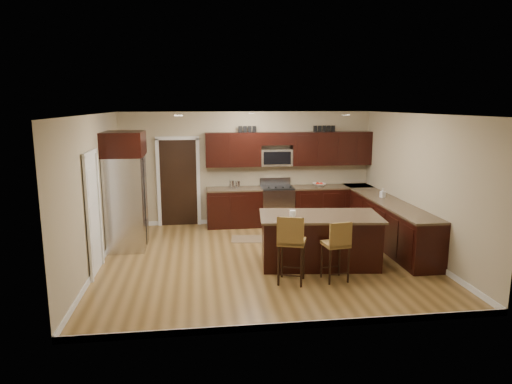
{
  "coord_description": "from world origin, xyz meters",
  "views": [
    {
      "loc": [
        -1.2,
        -8.11,
        2.88
      ],
      "look_at": [
        -0.09,
        0.4,
        1.22
      ],
      "focal_mm": 32.0,
      "sensor_mm": 36.0,
      "label": 1
    }
  ],
  "objects": [
    {
      "name": "doorway",
      "position": [
        -1.65,
        2.73,
        1.03
      ],
      "size": [
        0.85,
        0.03,
        2.06
      ],
      "primitive_type": "cube",
      "color": "black",
      "rests_on": "floor"
    },
    {
      "name": "pantry_door",
      "position": [
        -2.98,
        -0.3,
        1.02
      ],
      "size": [
        0.03,
        0.8,
        2.04
      ],
      "primitive_type": "cube",
      "color": "white",
      "rests_on": "floor"
    },
    {
      "name": "range",
      "position": [
        0.68,
        2.45,
        0.47
      ],
      "size": [
        0.76,
        0.64,
        1.11
      ],
      "color": "silver",
      "rests_on": "floor"
    },
    {
      "name": "stool_left",
      "position": [
        0.26,
        -1.23,
        0.71
      ],
      "size": [
        0.54,
        0.54,
        1.14
      ],
      "rotation": [
        0.0,
        0.0,
        -0.33
      ],
      "color": "olive",
      "rests_on": "floor"
    },
    {
      "name": "microwave",
      "position": [
        0.68,
        2.6,
        1.62
      ],
      "size": [
        0.76,
        0.31,
        0.4
      ],
      "primitive_type": "cube",
      "color": "silver",
      "rests_on": "upper_cabinets"
    },
    {
      "name": "floor_mat",
      "position": [
        -0.09,
        1.3,
        0.01
      ],
      "size": [
        0.9,
        0.65,
        0.01
      ],
      "primitive_type": "cube",
      "rotation": [
        0.0,
        0.0,
        -0.12
      ],
      "color": "brown",
      "rests_on": "floor"
    },
    {
      "name": "island_jar",
      "position": [
        0.46,
        -0.39,
        0.97
      ],
      "size": [
        0.1,
        0.1,
        0.1
      ],
      "primitive_type": "cylinder",
      "color": "white",
      "rests_on": "island"
    },
    {
      "name": "ceiling",
      "position": [
        0.0,
        0.0,
        2.7
      ],
      "size": [
        6.0,
        6.0,
        0.0
      ],
      "primitive_type": "plane",
      "rotation": [
        3.14,
        0.0,
        0.0
      ],
      "color": "silver",
      "rests_on": "wall_back"
    },
    {
      "name": "fruit_bowl",
      "position": [
        1.71,
        2.45,
        0.96
      ],
      "size": [
        0.32,
        0.32,
        0.07
      ],
      "primitive_type": "imported",
      "rotation": [
        0.0,
        0.0,
        0.04
      ],
      "color": "silver",
      "rests_on": "base_cabinets"
    },
    {
      "name": "canister_short",
      "position": [
        -0.26,
        2.45,
        1.01
      ],
      "size": [
        0.11,
        0.11,
        0.17
      ],
      "primitive_type": "cylinder",
      "color": "silver",
      "rests_on": "base_cabinets"
    },
    {
      "name": "letter_decor",
      "position": [
        0.9,
        2.58,
        2.29
      ],
      "size": [
        2.2,
        0.03,
        0.15
      ],
      "primitive_type": null,
      "color": "black",
      "rests_on": "upper_cabinets"
    },
    {
      "name": "wall_back",
      "position": [
        0.0,
        2.75,
        1.35
      ],
      "size": [
        6.0,
        0.0,
        6.0
      ],
      "primitive_type": "plane",
      "rotation": [
        1.57,
        0.0,
        0.0
      ],
      "color": "tan",
      "rests_on": "floor"
    },
    {
      "name": "canister_tall",
      "position": [
        -0.4,
        2.45,
        1.01
      ],
      "size": [
        0.12,
        0.12,
        0.19
      ],
      "primitive_type": "cylinder",
      "color": "silver",
      "rests_on": "base_cabinets"
    },
    {
      "name": "refrigerator",
      "position": [
        -2.62,
        1.06,
        1.2
      ],
      "size": [
        0.79,
        1.0,
        2.35
      ],
      "color": "silver",
      "rests_on": "floor"
    },
    {
      "name": "upper_cabinets",
      "position": [
        1.04,
        2.58,
        1.84
      ],
      "size": [
        4.0,
        0.33,
        0.8
      ],
      "color": "black",
      "rests_on": "wall_back"
    },
    {
      "name": "island",
      "position": [
        0.96,
        -0.39,
        0.43
      ],
      "size": [
        2.25,
        1.35,
        0.92
      ],
      "rotation": [
        0.0,
        0.0,
        -0.11
      ],
      "color": "black",
      "rests_on": "floor"
    },
    {
      "name": "soap_bottle",
      "position": [
        2.7,
        0.97,
        1.02
      ],
      "size": [
        0.11,
        0.11,
        0.2
      ],
      "primitive_type": "imported",
      "rotation": [
        0.0,
        0.0,
        0.31
      ],
      "color": "#B2B2B2",
      "rests_on": "base_cabinets"
    },
    {
      "name": "wall_right",
      "position": [
        3.0,
        0.0,
        1.35
      ],
      "size": [
        0.0,
        5.5,
        5.5
      ],
      "primitive_type": "plane",
      "rotation": [
        1.57,
        0.0,
        -1.57
      ],
      "color": "tan",
      "rests_on": "floor"
    },
    {
      "name": "base_cabinets",
      "position": [
        1.9,
        1.45,
        0.46
      ],
      "size": [
        4.02,
        3.96,
        0.92
      ],
      "color": "black",
      "rests_on": "floor"
    },
    {
      "name": "wall_left",
      "position": [
        -3.0,
        0.0,
        1.35
      ],
      "size": [
        0.0,
        5.5,
        5.5
      ],
      "primitive_type": "plane",
      "rotation": [
        1.57,
        0.0,
        1.57
      ],
      "color": "tan",
      "rests_on": "floor"
    },
    {
      "name": "stool_mid",
      "position": [
        1.03,
        -1.23,
        0.64
      ],
      "size": [
        0.44,
        0.44,
        1.03
      ],
      "rotation": [
        0.0,
        0.0,
        0.15
      ],
      "color": "olive",
      "rests_on": "floor"
    },
    {
      "name": "floor",
      "position": [
        0.0,
        0.0,
        0.0
      ],
      "size": [
        6.0,
        6.0,
        0.0
      ],
      "primitive_type": "plane",
      "color": "olive",
      "rests_on": "ground"
    }
  ]
}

